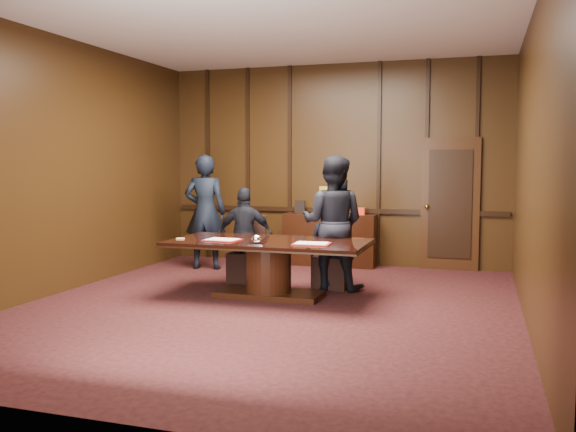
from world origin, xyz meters
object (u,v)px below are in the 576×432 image
at_px(signatory_right, 331,244).
at_px(witness_right, 333,223).
at_px(sideboard, 330,238).
at_px(conference_table, 269,259).
at_px(witness_left, 205,212).
at_px(signatory_left, 245,235).

height_order(signatory_right, witness_right, witness_right).
bearing_deg(sideboard, conference_table, -93.55).
height_order(conference_table, witness_right, witness_right).
distance_m(signatory_right, witness_right, 0.30).
bearing_deg(witness_left, signatory_left, 126.83).
xyz_separation_m(conference_table, witness_right, (0.68, 0.78, 0.43)).
distance_m(sideboard, conference_table, 2.73).
bearing_deg(sideboard, witness_right, -75.19).
bearing_deg(signatory_left, witness_right, 166.21).
bearing_deg(witness_left, conference_table, 122.83).
xyz_separation_m(signatory_left, witness_right, (1.33, -0.02, 0.23)).
distance_m(sideboard, witness_left, 2.20).
relative_size(witness_left, witness_right, 1.02).
height_order(signatory_right, witness_left, witness_left).
xyz_separation_m(sideboard, conference_table, (-0.17, -2.72, 0.02)).
distance_m(conference_table, signatory_right, 1.04).
relative_size(sideboard, signatory_right, 1.24).
distance_m(sideboard, signatory_left, 2.10).
bearing_deg(signatory_left, witness_left, -54.36).
bearing_deg(witness_left, sideboard, -165.33).
height_order(sideboard, signatory_left, sideboard).
height_order(conference_table, signatory_right, signatory_right).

